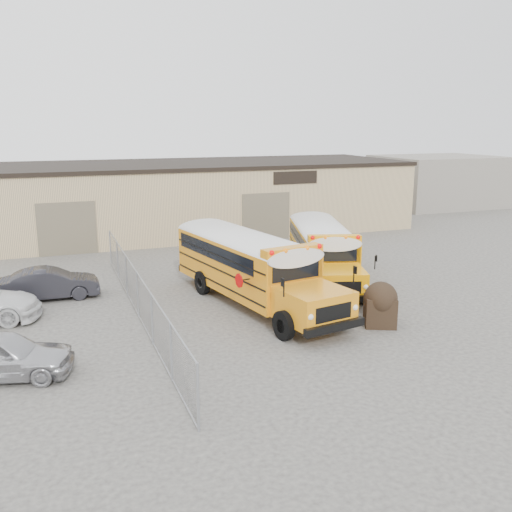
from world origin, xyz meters
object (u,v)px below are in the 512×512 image
object	(u,v)px
school_bus_left	(188,237)
car_dark	(50,284)
tarp_bundle	(380,303)
school_bus_right	(307,226)

from	to	relation	value
school_bus_left	car_dark	xyz separation A→B (m)	(-6.64, -2.60, -1.05)
school_bus_left	tarp_bundle	distance (m)	11.37
school_bus_right	tarp_bundle	xyz separation A→B (m)	(-2.63, -11.84, -0.72)
school_bus_right	school_bus_left	bearing A→B (deg)	-168.28
school_bus_right	tarp_bundle	bearing A→B (deg)	-102.51
school_bus_left	tarp_bundle	world-z (taller)	school_bus_left
school_bus_right	tarp_bundle	size ratio (longest dim) A/B	5.71
school_bus_right	car_dark	world-z (taller)	school_bus_right
school_bus_left	tarp_bundle	xyz separation A→B (m)	(4.67, -10.33, -0.86)
school_bus_left	school_bus_right	xyz separation A→B (m)	(7.30, 1.51, -0.14)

